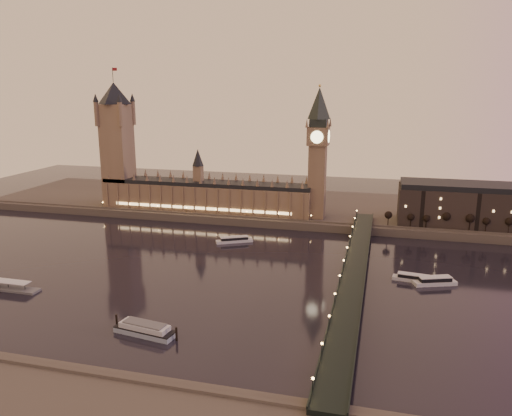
{
  "coord_description": "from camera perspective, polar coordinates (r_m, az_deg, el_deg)",
  "views": [
    {
      "loc": [
        104.66,
        -266.8,
        107.02
      ],
      "look_at": [
        26.38,
        35.0,
        32.06
      ],
      "focal_mm": 35.0,
      "sensor_mm": 36.0,
      "label": 1
    }
  ],
  "objects": [
    {
      "name": "far_embankment",
      "position": [
        450.39,
        4.6,
        0.12
      ],
      "size": [
        560.0,
        130.0,
        6.0
      ],
      "primitive_type": "cube",
      "color": "#423D35",
      "rests_on": "ground"
    },
    {
      "name": "pontoon_pier",
      "position": [
        309.73,
        -27.07,
        -8.0
      ],
      "size": [
        44.73,
        7.46,
        11.93
      ],
      "color": "#595B5E",
      "rests_on": "ground"
    },
    {
      "name": "cruise_boat_b",
      "position": [
        300.21,
        17.55,
        -7.64
      ],
      "size": [
        23.63,
        8.69,
        4.26
      ],
      "rotation": [
        0.0,
        0.0,
        -0.13
      ],
      "color": "silver",
      "rests_on": "ground"
    },
    {
      "name": "bare_tree_2",
      "position": [
        388.51,
        19.16,
        -1.01
      ],
      "size": [
        5.66,
        5.66,
        11.5
      ],
      "color": "black",
      "rests_on": "ground"
    },
    {
      "name": "bare_tree_4",
      "position": [
        391.86,
        23.13,
        -1.24
      ],
      "size": [
        5.66,
        5.66,
        11.5
      ],
      "color": "black",
      "rests_on": "ground"
    },
    {
      "name": "city_block",
      "position": [
        416.57,
        26.71,
        0.31
      ],
      "size": [
        155.0,
        45.0,
        34.0
      ],
      "color": "black",
      "rests_on": "ground"
    },
    {
      "name": "bare_tree_6",
      "position": [
        397.07,
        27.02,
        -1.45
      ],
      "size": [
        5.66,
        5.66,
        11.5
      ],
      "color": "black",
      "rests_on": "ground"
    },
    {
      "name": "cruise_boat_a",
      "position": [
        356.59,
        -2.49,
        -3.65
      ],
      "size": [
        25.68,
        17.2,
        4.17
      ],
      "rotation": [
        0.0,
        0.0,
        0.49
      ],
      "color": "silver",
      "rests_on": "ground"
    },
    {
      "name": "palace_of_westminster",
      "position": [
        422.64,
        -5.81,
        1.8
      ],
      "size": [
        180.0,
        26.62,
        52.0
      ],
      "color": "brown",
      "rests_on": "ground"
    },
    {
      "name": "big_ben",
      "position": [
        393.45,
        7.11,
        7.13
      ],
      "size": [
        17.68,
        17.68,
        104.0
      ],
      "color": "brown",
      "rests_on": "ground"
    },
    {
      "name": "victoria_tower",
      "position": [
        450.07,
        -15.62,
        7.77
      ],
      "size": [
        31.68,
        31.68,
        118.0
      ],
      "color": "brown",
      "rests_on": "ground"
    },
    {
      "name": "moored_barge",
      "position": [
        233.9,
        -12.6,
        -13.36
      ],
      "size": [
        32.69,
        12.23,
        6.06
      ],
      "rotation": [
        0.0,
        0.0,
        -0.15
      ],
      "color": "#90A3B7",
      "rests_on": "ground"
    },
    {
      "name": "cruise_boat_c",
      "position": [
        298.93,
        19.77,
        -7.87
      ],
      "size": [
        24.61,
        14.54,
        4.77
      ],
      "rotation": [
        0.0,
        0.0,
        0.36
      ],
      "color": "silver",
      "rests_on": "ground"
    },
    {
      "name": "bare_tree_0",
      "position": [
        387.07,
        15.13,
        -0.78
      ],
      "size": [
        5.66,
        5.66,
        11.5
      ],
      "color": "black",
      "rests_on": "ground"
    },
    {
      "name": "bare_tree_3",
      "position": [
        389.95,
        21.15,
        -1.13
      ],
      "size": [
        5.66,
        5.66,
        11.5
      ],
      "color": "black",
      "rests_on": "ground"
    },
    {
      "name": "bare_tree_1",
      "position": [
        387.55,
        17.15,
        -0.9
      ],
      "size": [
        5.66,
        5.66,
        11.5
      ],
      "color": "black",
      "rests_on": "ground"
    },
    {
      "name": "westminster_bridge",
      "position": [
        285.76,
        11.06,
        -7.55
      ],
      "size": [
        13.2,
        260.0,
        15.3
      ],
      "color": "black",
      "rests_on": "ground"
    },
    {
      "name": "bare_tree_5",
      "position": [
        394.24,
        25.09,
        -1.35
      ],
      "size": [
        5.66,
        5.66,
        11.5
      ],
      "color": "black",
      "rests_on": "ground"
    },
    {
      "name": "ground",
      "position": [
        305.93,
        -6.49,
        -7.05
      ],
      "size": [
        700.0,
        700.0,
        0.0
      ],
      "primitive_type": "plane",
      "color": "black",
      "rests_on": "ground"
    }
  ]
}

